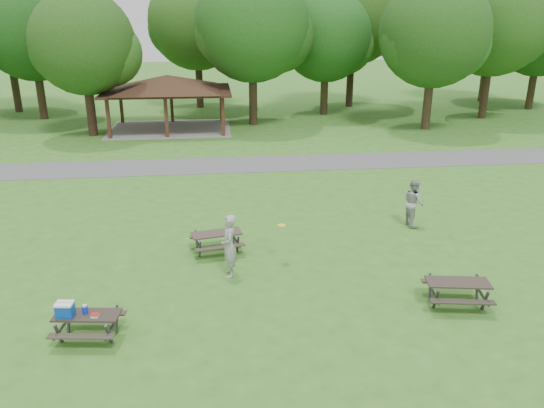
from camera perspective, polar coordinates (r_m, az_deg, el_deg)
The scene contains 20 objects.
ground at distance 15.84m, azimuth -1.99°, elevation -9.49°, with size 160.00×160.00×0.00m, color #336D1F.
asphalt_path at distance 28.85m, azimuth -4.23°, elevation 4.23°, with size 120.00×3.20×0.02m, color #4F4F52.
pavilion at distance 38.18m, azimuth -11.17°, elevation 12.43°, with size 8.60×7.01×3.76m.
tree_row_c at distance 44.71m, azimuth -24.30°, elevation 16.64°, with size 8.19×7.80×10.67m.
tree_row_d at distance 37.20m, azimuth -19.49°, elevation 15.72°, with size 6.93×6.60×9.27m.
tree_row_e at distance 38.93m, azimuth -1.98°, elevation 18.41°, with size 8.40×8.00×11.02m.
tree_row_f at distance 43.31m, azimuth 5.93°, elevation 17.23°, with size 7.35×7.00×9.55m.
tree_row_g at distance 38.88m, azimuth 17.16°, elevation 16.93°, with size 7.77×7.40×10.25m.
tree_row_h at distance 44.62m, azimuth 22.89°, elevation 17.46°, with size 8.61×8.20×11.37m.
tree_row_i at distance 50.69m, azimuth 26.94°, elevation 15.74°, with size 7.14×6.80×9.52m.
tree_deep_a at distance 48.95m, azimuth -26.68°, elevation 17.15°, with size 8.40×8.00×11.38m.
tree_deep_b at distance 46.81m, azimuth -7.98°, elevation 18.62°, with size 8.40×8.00×11.13m.
tree_deep_c at distance 47.37m, azimuth 8.85°, elevation 19.27°, with size 8.82×8.40×11.90m.
tree_deep_d at distance 53.56m, azimuth 22.61°, elevation 17.65°, with size 8.40×8.00×11.27m.
picnic_table_near at distance 14.32m, azimuth -19.93°, elevation -11.26°, with size 1.77×1.49×1.12m.
picnic_table_middle at distance 18.24m, azimuth -5.97°, elevation -3.58°, with size 1.91×1.65×0.73m.
picnic_table_far at distance 15.84m, azimuth 19.33°, elevation -8.44°, with size 1.93×1.65×0.75m.
frisbee_in_flight at distance 17.19m, azimuth 1.05°, elevation -2.31°, with size 0.35×0.35×0.02m.
frisbee_thrower at distance 16.41m, azimuth -4.63°, elevation -4.52°, with size 0.73×0.48×2.01m, color #9D9D9F.
frisbee_catcher at distance 21.00m, azimuth 14.98°, elevation 0.18°, with size 0.90×0.70×1.86m, color #A2A1A4.
Camera 1 is at (-1.02, -13.77, 7.76)m, focal length 35.00 mm.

